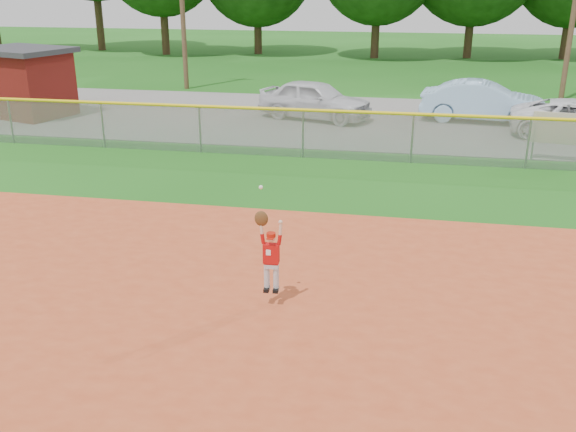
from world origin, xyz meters
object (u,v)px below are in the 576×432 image
object	(u,v)px
car_white_a	(315,100)
sponsor_sign	(562,130)
car_blue	(483,102)
utility_shed	(25,82)
ballplayer	(270,252)

from	to	relation	value
car_white_a	sponsor_sign	world-z (taller)	car_white_a
car_blue	utility_shed	world-z (taller)	utility_shed
ballplayer	utility_shed	bearing A→B (deg)	133.22
car_blue	car_white_a	bearing A→B (deg)	103.09
utility_shed	car_white_a	bearing A→B (deg)	7.30
utility_shed	sponsor_sign	distance (m)	20.07
ballplayer	car_blue	bearing A→B (deg)	73.04
car_blue	sponsor_sign	distance (m)	5.83
utility_shed	ballplayer	size ratio (longest dim) A/B	2.29
car_blue	ballplayer	bearing A→B (deg)	169.80
car_blue	utility_shed	distance (m)	18.16
car_blue	ballplayer	world-z (taller)	ballplayer
car_white_a	ballplayer	world-z (taller)	ballplayer
car_white_a	car_blue	bearing A→B (deg)	-66.66
car_white_a	utility_shed	bearing A→B (deg)	114.32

